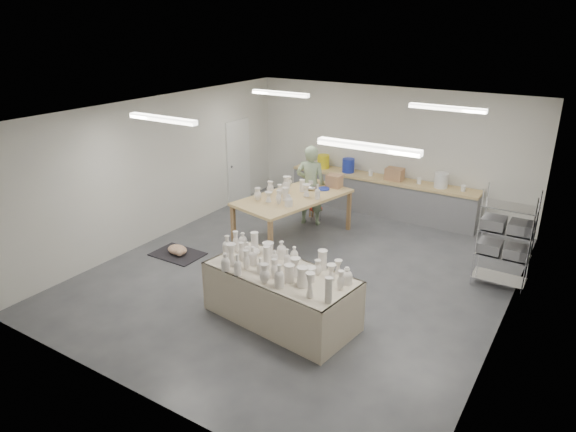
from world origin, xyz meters
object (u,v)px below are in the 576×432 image
Objects in this scene: work_table at (295,196)px; drying_table at (280,293)px; potter at (311,185)px; red_stool at (316,209)px.

drying_table is at bearing -49.60° from work_table.
red_stool is (0.00, 0.27, -0.67)m from potter.
drying_table reaches higher than red_stool.
work_table reaches higher than red_stool.
drying_table is at bearing 96.10° from potter.
work_table is 1.49× the size of potter.
potter is 5.69× the size of red_stool.
work_table is 0.84m from potter.
work_table is at bearing -84.75° from red_stool.
work_table is at bearing 124.66° from drying_table.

